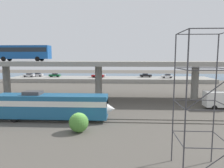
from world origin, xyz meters
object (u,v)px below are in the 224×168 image
parked_car_5 (100,75)px  transit_bus_on_overpass (23,52)px  parked_car_2 (29,75)px  service_truck_west (223,100)px  parked_car_1 (146,75)px  parked_car_4 (98,76)px  parked_car_0 (167,76)px  train_locomotive (57,105)px  scaffolding_tower (202,100)px  parked_car_3 (55,75)px  parked_car_6 (38,75)px

parked_car_5 → transit_bus_on_overpass: bearing=-109.5°
transit_bus_on_overpass → parked_car_2: bearing=-66.8°
service_truck_west → parked_car_1: bearing=100.9°
parked_car_1 → parked_car_2: 45.65m
transit_bus_on_overpass → parked_car_4: size_ratio=2.58×
parked_car_0 → parked_car_1: same height
train_locomotive → parked_car_1: size_ratio=3.71×
scaffolding_tower → parked_car_4: 65.45m
parked_car_1 → parked_car_5: size_ratio=1.06×
transit_bus_on_overpass → service_truck_west: 41.20m
parked_car_1 → parked_car_5: 17.84m
parked_car_3 → parked_car_4: size_ratio=0.91×
parked_car_4 → parked_car_6: (-24.90, 3.40, -0.00)m
parked_car_1 → parked_car_3: 35.54m
parked_car_0 → transit_bus_on_overpass: bearing=40.8°
train_locomotive → parked_car_5: 53.03m
parked_car_1 → parked_car_4: 18.56m
parked_car_2 → parked_car_6: (2.30, 2.71, -0.00)m
parked_car_0 → parked_car_1: (-7.63, 3.17, 0.00)m
parked_car_1 → parked_car_6: 43.34m
train_locomotive → parked_car_5: (0.22, 53.03, 0.01)m
scaffolding_tower → parked_car_2: 77.17m
service_truck_west → train_locomotive: bearing=-163.1°
parked_car_2 → parked_car_3: (10.10, 0.48, -0.00)m
transit_bus_on_overpass → parked_car_0: size_ratio=2.95×
parked_car_0 → parked_car_2: (-53.25, 1.56, 0.00)m
parked_car_2 → service_truck_west: bearing=141.5°
parked_car_2 → parked_car_6: size_ratio=0.98×
service_truck_west → parked_car_0: service_truck_west is taller
scaffolding_tower → parked_car_5: 67.73m
transit_bus_on_overpass → parked_car_2: transit_bus_on_overpass is taller
parked_car_4 → parked_car_5: same height
train_locomotive → parked_car_3: train_locomotive is taller
scaffolding_tower → parked_car_2: size_ratio=2.61×
service_truck_west → parked_car_4: size_ratio=1.46×
scaffolding_tower → parked_car_1: scaffolding_tower is taller
scaffolding_tower → parked_car_4: size_ratio=2.31×
transit_bus_on_overpass → parked_car_4: (12.35, 34.03, -8.00)m
service_truck_west → transit_bus_on_overpass: bearing=167.9°
scaffolding_tower → parked_car_1: size_ratio=2.37×
parked_car_2 → parked_car_3: bearing=-177.3°
transit_bus_on_overpass → parked_car_5: bearing=-109.5°
service_truck_west → scaffolding_tower: 24.34m
parked_car_5 → parked_car_1: bearing=-0.6°
parked_car_0 → parked_car_3: bearing=-2.7°
scaffolding_tower → parked_car_6: size_ratio=2.55×
parked_car_0 → parked_car_3: size_ratio=0.96×
parked_car_0 → parked_car_5: 25.69m
parked_car_3 → parked_car_4: same height
parked_car_6 → parked_car_4: bearing=172.2°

